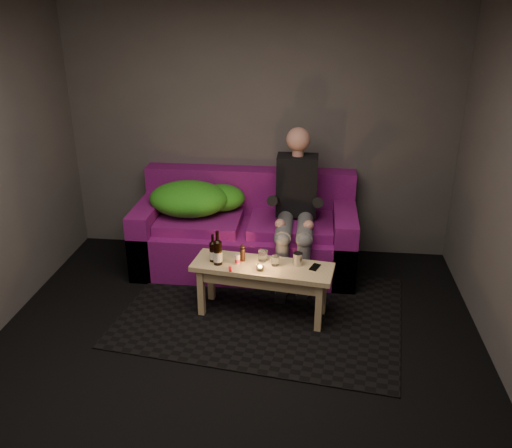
{
  "coord_description": "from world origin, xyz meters",
  "views": [
    {
      "loc": [
        0.56,
        -3.2,
        2.62
      ],
      "look_at": [
        0.05,
        1.47,
        0.61
      ],
      "focal_mm": 38.0,
      "sensor_mm": 36.0,
      "label": 1
    }
  ],
  "objects_px": {
    "beer_bottle_b": "(218,252)",
    "steel_cup": "(298,259)",
    "person": "(296,204)",
    "beer_bottle_a": "(213,251)",
    "sofa": "(246,234)",
    "coffee_table": "(262,274)"
  },
  "relations": [
    {
      "from": "beer_bottle_b",
      "to": "steel_cup",
      "type": "height_order",
      "value": "beer_bottle_b"
    },
    {
      "from": "person",
      "to": "beer_bottle_b",
      "type": "xyz_separation_m",
      "value": [
        -0.62,
        -0.8,
        -0.15
      ]
    },
    {
      "from": "beer_bottle_b",
      "to": "steel_cup",
      "type": "distance_m",
      "value": 0.68
    },
    {
      "from": "beer_bottle_a",
      "to": "person",
      "type": "bearing_deg",
      "value": 48.18
    },
    {
      "from": "sofa",
      "to": "person",
      "type": "relative_size",
      "value": 1.5
    },
    {
      "from": "sofa",
      "to": "beer_bottle_a",
      "type": "relative_size",
      "value": 8.76
    },
    {
      "from": "person",
      "to": "coffee_table",
      "type": "height_order",
      "value": "person"
    },
    {
      "from": "sofa",
      "to": "steel_cup",
      "type": "height_order",
      "value": "sofa"
    },
    {
      "from": "person",
      "to": "steel_cup",
      "type": "distance_m",
      "value": 0.77
    },
    {
      "from": "beer_bottle_b",
      "to": "steel_cup",
      "type": "xyz_separation_m",
      "value": [
        0.67,
        0.06,
        -0.06
      ]
    },
    {
      "from": "coffee_table",
      "to": "beer_bottle_b",
      "type": "bearing_deg",
      "value": -176.41
    },
    {
      "from": "steel_cup",
      "to": "person",
      "type": "bearing_deg",
      "value": 94.13
    },
    {
      "from": "sofa",
      "to": "beer_bottle_b",
      "type": "height_order",
      "value": "sofa"
    },
    {
      "from": "beer_bottle_a",
      "to": "beer_bottle_b",
      "type": "bearing_deg",
      "value": -45.47
    },
    {
      "from": "sofa",
      "to": "beer_bottle_a",
      "type": "bearing_deg",
      "value": -100.41
    },
    {
      "from": "sofa",
      "to": "beer_bottle_b",
      "type": "distance_m",
      "value": 1.02
    },
    {
      "from": "person",
      "to": "coffee_table",
      "type": "distance_m",
      "value": 0.89
    },
    {
      "from": "sofa",
      "to": "beer_bottle_b",
      "type": "xyz_separation_m",
      "value": [
        -0.12,
        -0.98,
        0.26
      ]
    },
    {
      "from": "sofa",
      "to": "beer_bottle_a",
      "type": "distance_m",
      "value": 0.97
    },
    {
      "from": "person",
      "to": "steel_cup",
      "type": "relative_size",
      "value": 13.28
    },
    {
      "from": "person",
      "to": "coffee_table",
      "type": "xyz_separation_m",
      "value": [
        -0.24,
        -0.78,
        -0.35
      ]
    },
    {
      "from": "person",
      "to": "beer_bottle_a",
      "type": "xyz_separation_m",
      "value": [
        -0.67,
        -0.75,
        -0.17
      ]
    }
  ]
}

